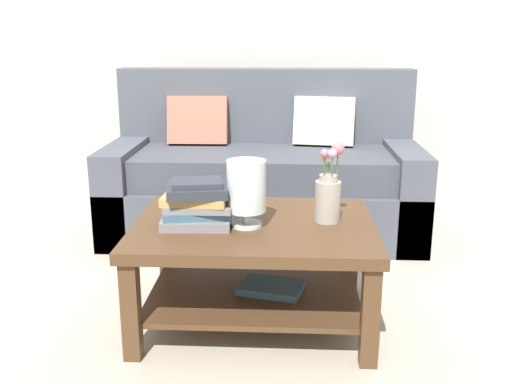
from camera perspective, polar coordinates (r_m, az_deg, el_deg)
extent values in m
plane|color=#ADA393|center=(3.09, 0.82, -9.27)|extent=(10.00, 10.00, 0.00)
cube|color=#BCB7B2|center=(4.46, 1.76, 16.11)|extent=(6.40, 0.12, 2.70)
cube|color=#474C56|center=(3.84, 0.69, -1.47)|extent=(2.01, 0.90, 0.36)
cube|color=#40444E|center=(3.74, 0.68, 2.52)|extent=(1.77, 0.74, 0.20)
cube|color=#474C56|center=(4.06, 0.92, 7.14)|extent=(2.01, 0.20, 0.70)
cube|color=#474C56|center=(3.94, -12.54, 0.44)|extent=(0.20, 0.90, 0.60)
cube|color=#474C56|center=(3.87, 14.17, 0.07)|extent=(0.20, 0.90, 0.60)
cube|color=#B26651|center=(3.97, -5.74, 7.01)|extent=(0.40, 0.19, 0.34)
cube|color=beige|center=(3.93, 6.74, 6.91)|extent=(0.42, 0.24, 0.34)
cube|color=#4C331E|center=(2.59, -0.18, -3.55)|extent=(1.06, 0.82, 0.05)
cube|color=#4C331E|center=(2.43, -12.20, -11.34)|extent=(0.07, 0.07, 0.43)
cube|color=#4C331E|center=(2.37, 11.16, -11.93)|extent=(0.07, 0.07, 0.43)
cube|color=#4C331E|center=(3.06, -8.78, -5.42)|extent=(0.07, 0.07, 0.43)
cube|color=#4C331E|center=(3.02, 9.33, -5.76)|extent=(0.07, 0.07, 0.43)
cube|color=#4C331E|center=(2.70, -0.17, -9.81)|extent=(0.94, 0.70, 0.02)
cube|color=#3D6075|center=(2.68, 1.52, -9.37)|extent=(0.32, 0.26, 0.03)
cube|color=slate|center=(2.55, -5.87, -2.86)|extent=(0.31, 0.23, 0.04)
cube|color=#3D6075|center=(2.53, -5.74, -2.11)|extent=(0.32, 0.21, 0.03)
cube|color=slate|center=(2.54, -5.53, -1.29)|extent=(0.29, 0.22, 0.03)
cube|color=tan|center=(2.53, -5.93, -0.60)|extent=(0.29, 0.22, 0.04)
cube|color=#2D333D|center=(2.51, -5.80, 0.18)|extent=(0.29, 0.25, 0.04)
cube|color=#2D333D|center=(2.49, -5.82, 0.89)|extent=(0.23, 0.19, 0.02)
cylinder|color=silver|center=(2.53, -0.94, -3.21)|extent=(0.14, 0.14, 0.02)
cylinder|color=silver|center=(2.52, -0.95, -2.45)|extent=(0.04, 0.04, 0.05)
cylinder|color=silver|center=(2.48, -0.96, 0.60)|extent=(0.17, 0.17, 0.22)
sphere|color=beige|center=(2.50, -1.54, -0.56)|extent=(0.06, 0.06, 0.06)
sphere|color=tan|center=(2.51, -0.35, -0.54)|extent=(0.05, 0.05, 0.05)
cylinder|color=#9E998E|center=(2.59, 7.06, -0.93)|extent=(0.11, 0.11, 0.18)
cylinder|color=#9E998E|center=(2.56, 7.14, 1.36)|extent=(0.08, 0.08, 0.03)
cylinder|color=#426638|center=(2.56, 8.02, 2.79)|extent=(0.01, 0.01, 0.10)
sphere|color=#C66B7A|center=(2.54, 8.07, 4.25)|extent=(0.06, 0.06, 0.06)
cylinder|color=#426638|center=(2.57, 7.21, 2.62)|extent=(0.01, 0.01, 0.07)
sphere|color=gold|center=(2.56, 7.25, 3.69)|extent=(0.04, 0.04, 0.04)
cylinder|color=#426638|center=(2.56, 6.94, 2.44)|extent=(0.01, 0.01, 0.06)
sphere|color=silver|center=(2.55, 6.98, 3.50)|extent=(0.05, 0.05, 0.05)
cylinder|color=#426638|center=(2.53, 6.73, 2.57)|extent=(0.01, 0.01, 0.09)
sphere|color=#C66B7A|center=(2.52, 6.77, 3.80)|extent=(0.04, 0.04, 0.04)
cylinder|color=#426638|center=(2.52, 7.49, 2.50)|extent=(0.01, 0.01, 0.09)
sphere|color=#B28CB7|center=(2.50, 7.53, 3.77)|extent=(0.04, 0.04, 0.04)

